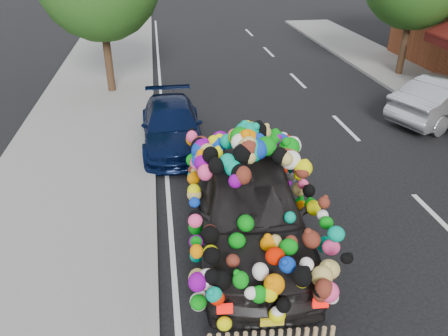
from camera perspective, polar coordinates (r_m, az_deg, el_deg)
name	(u,v)px	position (r m, az deg, el deg)	size (l,w,h in m)	color
ground	(272,235)	(8.86, 6.34, -8.72)	(100.00, 100.00, 0.00)	black
sidewalk	(48,254)	(8.89, -22.05, -10.33)	(4.00, 60.00, 0.12)	gray
kerb	(153,244)	(8.60, -9.21, -9.73)	(0.15, 60.00, 0.13)	gray
lane_markings	(439,219)	(10.29, 26.25, -6.04)	(6.00, 50.00, 0.01)	silver
plush_art_car	(250,188)	(8.01, 3.43, -2.66)	(2.68, 5.25, 2.32)	black
navy_sedan	(172,126)	(12.32, -6.85, 5.52)	(1.64, 4.04, 1.17)	black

